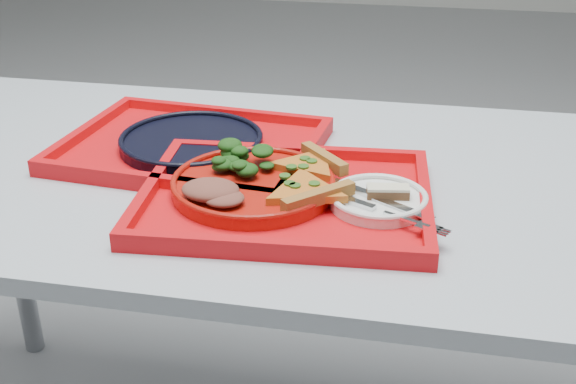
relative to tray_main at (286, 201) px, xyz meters
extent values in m
cube|color=#AEB7C3|center=(-0.08, 0.12, -0.02)|extent=(1.60, 0.80, 0.03)
cylinder|color=gray|center=(-0.80, 0.44, -0.40)|extent=(0.05, 0.05, 0.72)
cube|color=red|center=(0.00, 0.00, 0.00)|extent=(0.48, 0.38, 0.01)
cube|color=red|center=(-0.21, 0.17, 0.00)|extent=(0.48, 0.39, 0.01)
cylinder|color=#A7140B|center=(-0.06, 0.01, 0.02)|extent=(0.26, 0.26, 0.02)
cylinder|color=white|center=(0.14, 0.00, 0.01)|extent=(0.15, 0.15, 0.01)
cylinder|color=black|center=(-0.21, 0.17, 0.01)|extent=(0.26, 0.26, 0.02)
ellipsoid|color=black|center=(-0.08, 0.05, 0.05)|extent=(0.10, 0.09, 0.05)
ellipsoid|color=brown|center=(-0.10, -0.06, 0.04)|extent=(0.09, 0.07, 0.03)
cube|color=#482C18|center=(0.16, 0.01, 0.03)|extent=(0.07, 0.04, 0.01)
cube|color=beige|center=(0.16, 0.01, 0.04)|extent=(0.07, 0.04, 0.00)
cube|color=silver|center=(0.15, -0.01, 0.02)|extent=(0.17, 0.11, 0.01)
cube|color=silver|center=(0.16, -0.05, 0.02)|extent=(0.18, 0.10, 0.01)
camera|label=1|loc=(0.20, -0.99, 0.52)|focal=45.00mm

